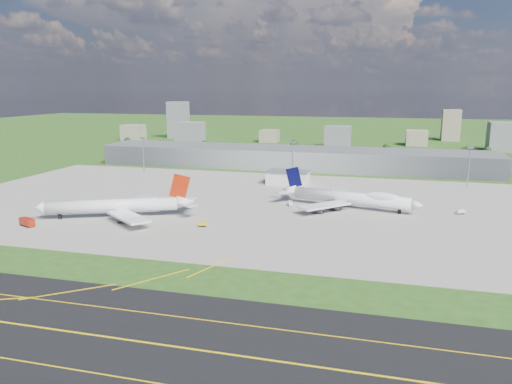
% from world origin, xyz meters
% --- Properties ---
extents(ground, '(1400.00, 1400.00, 0.00)m').
position_xyz_m(ground, '(0.00, 150.00, 0.00)').
color(ground, '#274B17').
rests_on(ground, ground).
extents(taxiway, '(1400.00, 60.00, 0.06)m').
position_xyz_m(taxiway, '(0.00, -110.00, 0.03)').
color(taxiway, black).
rests_on(taxiway, ground).
extents(apron, '(360.00, 190.00, 0.08)m').
position_xyz_m(apron, '(10.00, 40.00, 0.04)').
color(apron, gray).
rests_on(apron, ground).
extents(terminal, '(300.00, 42.00, 15.00)m').
position_xyz_m(terminal, '(0.00, 165.00, 7.50)').
color(terminal, gray).
rests_on(terminal, ground).
extents(ops_building, '(26.00, 16.00, 8.00)m').
position_xyz_m(ops_building, '(10.00, 100.00, 4.00)').
color(ops_building, silver).
rests_on(ops_building, ground).
extents(mast_west, '(3.50, 2.00, 25.90)m').
position_xyz_m(mast_west, '(-100.00, 115.00, 17.71)').
color(mast_west, gray).
rests_on(mast_west, ground).
extents(mast_center, '(3.50, 2.00, 25.90)m').
position_xyz_m(mast_center, '(10.00, 115.00, 17.71)').
color(mast_center, gray).
rests_on(mast_center, ground).
extents(mast_east, '(3.50, 2.00, 25.90)m').
position_xyz_m(mast_east, '(120.00, 115.00, 17.71)').
color(mast_east, gray).
rests_on(mast_east, ground).
extents(airliner_red_twin, '(71.31, 53.83, 20.60)m').
position_xyz_m(airliner_red_twin, '(-51.66, -3.90, 5.49)').
color(airliner_red_twin, white).
rests_on(airliner_red_twin, ground).
extents(airliner_blue_quad, '(73.74, 56.93, 19.46)m').
position_xyz_m(airliner_blue_quad, '(54.47, 43.27, 5.41)').
color(airliner_blue_quad, white).
rests_on(airliner_blue_quad, ground).
extents(fire_truck, '(8.85, 5.97, 3.67)m').
position_xyz_m(fire_truck, '(-82.98, -29.06, 1.83)').
color(fire_truck, '#9A190B').
rests_on(fire_truck, ground).
extents(tug_yellow, '(4.27, 3.20, 1.87)m').
position_xyz_m(tug_yellow, '(-6.85, -9.34, 0.97)').
color(tug_yellow, gold).
rests_on(tug_yellow, ground).
extents(van_white_near, '(3.22, 4.94, 2.35)m').
position_xyz_m(van_white_near, '(23.41, 40.49, 1.19)').
color(van_white_near, silver).
rests_on(van_white_near, ground).
extents(van_white_far, '(4.40, 3.71, 2.13)m').
position_xyz_m(van_white_far, '(107.63, 44.62, 1.09)').
color(van_white_far, white).
rests_on(van_white_far, ground).
extents(bldg_far_w, '(24.00, 20.00, 18.00)m').
position_xyz_m(bldg_far_w, '(-220.00, 320.00, 9.00)').
color(bldg_far_w, gray).
rests_on(bldg_far_w, ground).
extents(bldg_w, '(28.00, 22.00, 24.00)m').
position_xyz_m(bldg_w, '(-140.00, 300.00, 12.00)').
color(bldg_w, slate).
rests_on(bldg_w, ground).
extents(bldg_cw, '(20.00, 18.00, 14.00)m').
position_xyz_m(bldg_cw, '(-60.00, 340.00, 7.00)').
color(bldg_cw, gray).
rests_on(bldg_cw, ground).
extents(bldg_c, '(26.00, 20.00, 22.00)m').
position_xyz_m(bldg_c, '(20.00, 310.00, 11.00)').
color(bldg_c, slate).
rests_on(bldg_c, ground).
extents(bldg_ce, '(22.00, 24.00, 16.00)m').
position_xyz_m(bldg_ce, '(100.00, 350.00, 8.00)').
color(bldg_ce, gray).
rests_on(bldg_ce, ground).
extents(bldg_e, '(30.00, 22.00, 28.00)m').
position_xyz_m(bldg_e, '(180.00, 320.00, 14.00)').
color(bldg_e, slate).
rests_on(bldg_e, ground).
extents(bldg_tall_w, '(22.00, 20.00, 44.00)m').
position_xyz_m(bldg_tall_w, '(-180.00, 360.00, 22.00)').
color(bldg_tall_w, slate).
rests_on(bldg_tall_w, ground).
extents(bldg_tall_e, '(20.00, 18.00, 36.00)m').
position_xyz_m(bldg_tall_e, '(140.00, 410.00, 18.00)').
color(bldg_tall_e, gray).
rests_on(bldg_tall_e, ground).
extents(tree_far_w, '(7.20, 7.20, 8.80)m').
position_xyz_m(tree_far_w, '(-200.00, 270.00, 5.18)').
color(tree_far_w, '#382314').
rests_on(tree_far_w, ground).
extents(tree_w, '(6.75, 6.75, 8.25)m').
position_xyz_m(tree_w, '(-110.00, 265.00, 4.86)').
color(tree_w, '#382314').
rests_on(tree_w, ground).
extents(tree_c, '(8.10, 8.10, 9.90)m').
position_xyz_m(tree_c, '(-20.00, 280.00, 5.84)').
color(tree_c, '#382314').
rests_on(tree_c, ground).
extents(tree_e, '(7.65, 7.65, 9.35)m').
position_xyz_m(tree_e, '(70.00, 275.00, 5.51)').
color(tree_e, '#382314').
rests_on(tree_e, ground).
extents(tree_far_e, '(6.30, 6.30, 7.70)m').
position_xyz_m(tree_far_e, '(160.00, 285.00, 4.53)').
color(tree_far_e, '#382314').
rests_on(tree_far_e, ground).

